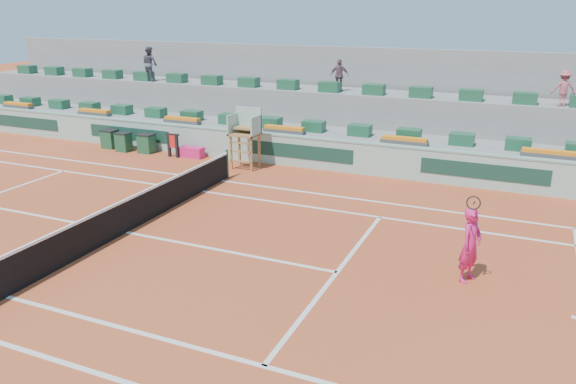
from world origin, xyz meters
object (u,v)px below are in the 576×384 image
object	(u,v)px
player_bag	(192,152)
tennis_player	(471,245)
umpire_chair	(246,130)
drink_cooler_a	(146,143)

from	to	relation	value
player_bag	tennis_player	bearing A→B (deg)	-30.13
player_bag	umpire_chair	world-z (taller)	umpire_chair
player_bag	umpire_chair	xyz separation A→B (m)	(2.88, -0.47, 1.32)
umpire_chair	tennis_player	bearing A→B (deg)	-35.35
drink_cooler_a	tennis_player	size ratio (longest dim) A/B	0.37
tennis_player	drink_cooler_a	bearing A→B (deg)	154.29
tennis_player	player_bag	bearing A→B (deg)	149.87
drink_cooler_a	umpire_chair	bearing A→B (deg)	-3.97
player_bag	tennis_player	xyz separation A→B (m)	(12.25, -7.11, 0.68)
tennis_player	umpire_chair	bearing A→B (deg)	144.65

